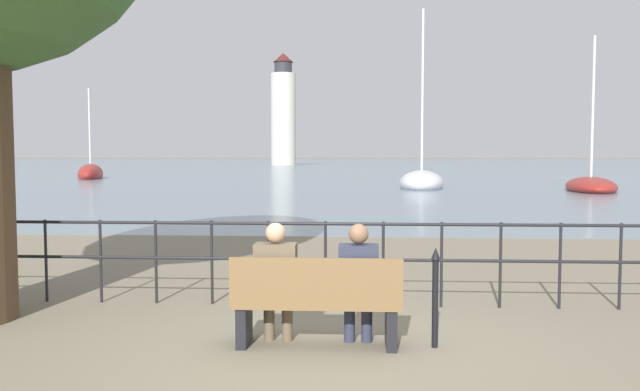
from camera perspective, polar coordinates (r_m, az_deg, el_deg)
The scene contains 11 objects.
ground_plane at distance 6.28m, azimuth -0.27°, elevation -13.56°, with size 1000.00×1000.00×0.00m, color #7A705B.
harbor_water at distance 164.18m, azimuth 3.22°, elevation 3.02°, with size 600.00×300.00×0.01m.
park_bench at distance 6.11m, azimuth -0.31°, elevation -9.91°, with size 1.64×0.45×0.90m.
seated_person_left at distance 6.17m, azimuth -4.03°, elevation -7.52°, with size 0.41×0.35×1.21m.
seated_person_right at distance 6.12m, azimuth 3.53°, elevation -7.64°, with size 0.38×0.35×1.21m.
promenade_railing at distance 7.73m, azimuth 0.50°, elevation -5.01°, with size 15.70×0.04×1.05m.
closed_umbrella at distance 6.19m, azimuth 10.49°, elevation -8.65°, with size 0.09×0.09×0.98m.
sailboat_0 at distance 36.18m, azimuth 9.27°, elevation 1.21°, with size 3.25×6.24×10.55m.
sailboat_1 at distance 36.06m, azimuth 23.51°, elevation 0.80°, with size 3.94×7.13×8.45m.
sailboat_2 at distance 54.22m, azimuth -20.23°, elevation 1.86°, with size 3.96×6.97×7.83m.
harbor_lighthouse at distance 120.34m, azimuth -3.37°, elevation 7.50°, with size 4.78×4.78×21.31m.
Camera 1 is at (0.38, -5.99, 1.86)m, focal length 35.00 mm.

